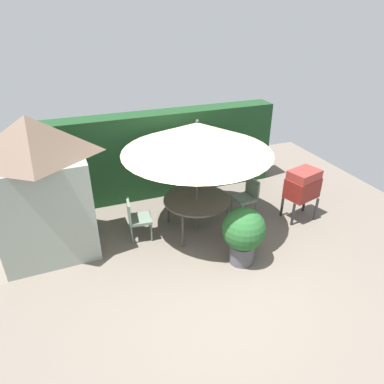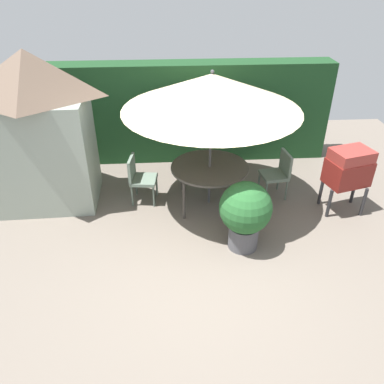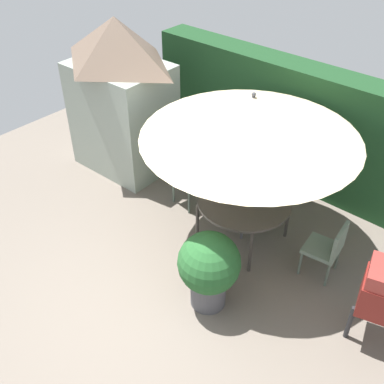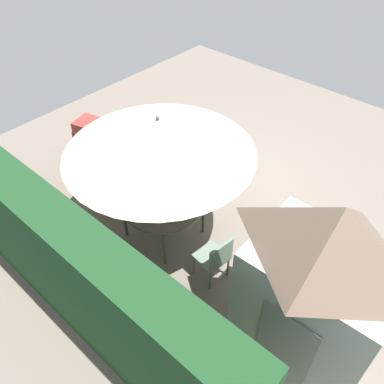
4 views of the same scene
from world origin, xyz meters
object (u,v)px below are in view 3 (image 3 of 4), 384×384
Objects in this scene: patio_umbrella at (252,117)px; chair_far_side at (329,247)px; patio_table at (244,202)px; garden_shed at (121,95)px; chair_near_shed at (187,175)px; potted_plant_by_shed at (209,267)px.

chair_far_side is (1.32, 0.17, -1.60)m from patio_umbrella.
patio_table is at bearing -90.00° from patio_umbrella.
chair_far_side is (4.26, -0.13, -0.89)m from garden_shed.
patio_umbrella is 2.06m from chair_near_shed.
patio_table is at bearing -7.04° from chair_near_shed.
potted_plant_by_shed is (0.41, -1.31, -1.45)m from patio_umbrella.
potted_plant_by_shed reaches higher than patio_table.
patio_table is 1.22× the size of potted_plant_by_shed.
potted_plant_by_shed is at bearing -25.66° from garden_shed.
patio_table is at bearing -5.67° from garden_shed.
patio_table is 1.56× the size of chair_near_shed.
patio_umbrella is 2.00m from potted_plant_by_shed.
chair_far_side is at bearing 7.12° from patio_umbrella.
chair_near_shed is at bearing 139.02° from potted_plant_by_shed.
chair_far_side is at bearing 58.21° from potted_plant_by_shed.
garden_shed is 3.03m from patio_table.
patio_umbrella is (0.00, 0.00, 1.40)m from patio_table.
chair_far_side reaches higher than patio_table.
garden_shed is 2.42× the size of potted_plant_by_shed.
patio_table is 1.35m from chair_far_side.
garden_shed is at bearing 154.34° from potted_plant_by_shed.
chair_near_shed is at bearing -179.87° from chair_far_side.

